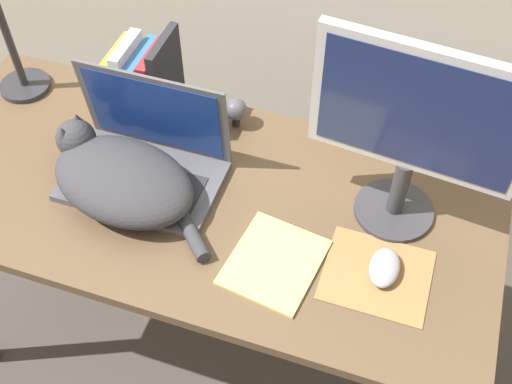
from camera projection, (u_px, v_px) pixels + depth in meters
name	position (u px, v px, depth m)	size (l,w,h in m)	color
desk	(200.00, 217.00, 1.52)	(1.37, 0.62, 0.75)	brown
laptop	(146.00, 160.00, 1.46)	(0.35, 0.23, 0.24)	#4C4C51
cat	(120.00, 178.00, 1.41)	(0.43, 0.29, 0.13)	#333338
external_monitor	(415.00, 129.00, 1.22)	(0.42, 0.17, 0.45)	#333338
mousepad	(377.00, 275.00, 1.32)	(0.22, 0.19, 0.00)	olive
computer_mouse	(384.00, 267.00, 1.31)	(0.06, 0.10, 0.03)	#99999E
book_row	(146.00, 86.00, 1.53)	(0.14, 0.16, 0.26)	gold
notepad	(274.00, 262.00, 1.33)	(0.20, 0.23, 0.01)	#E5DB6B
webcam	(236.00, 110.00, 1.56)	(0.06, 0.06, 0.08)	#232328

